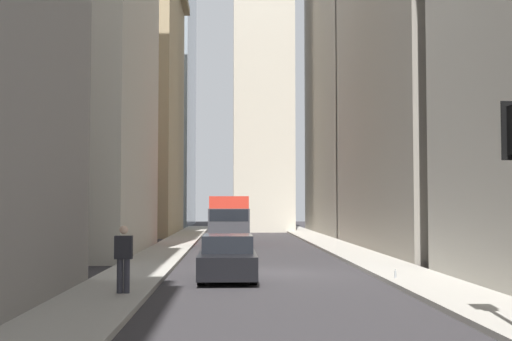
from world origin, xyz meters
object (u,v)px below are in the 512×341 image
object	(u,v)px
sedan_black	(228,259)
discarded_bottle	(395,274)
delivery_truck	(229,220)
pedestrian	(123,256)

from	to	relation	value
sedan_black	discarded_bottle	bearing A→B (deg)	-100.28
discarded_bottle	delivery_truck	bearing A→B (deg)	15.52
delivery_truck	discarded_bottle	size ratio (longest dim) A/B	23.93
discarded_bottle	sedan_black	bearing A→B (deg)	79.72
sedan_black	pedestrian	size ratio (longest dim) A/B	2.51
pedestrian	discarded_bottle	world-z (taller)	pedestrian
pedestrian	discarded_bottle	distance (m)	8.44
delivery_truck	pedestrian	world-z (taller)	delivery_truck
delivery_truck	sedan_black	size ratio (longest dim) A/B	1.50
sedan_black	pedestrian	xyz separation A→B (m)	(-4.09, 2.63, 0.41)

